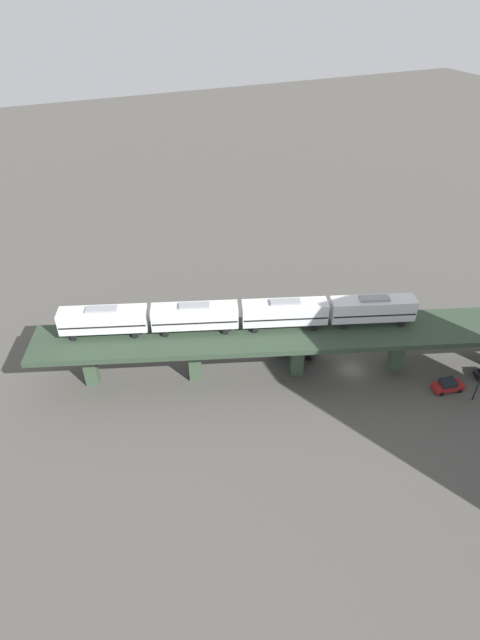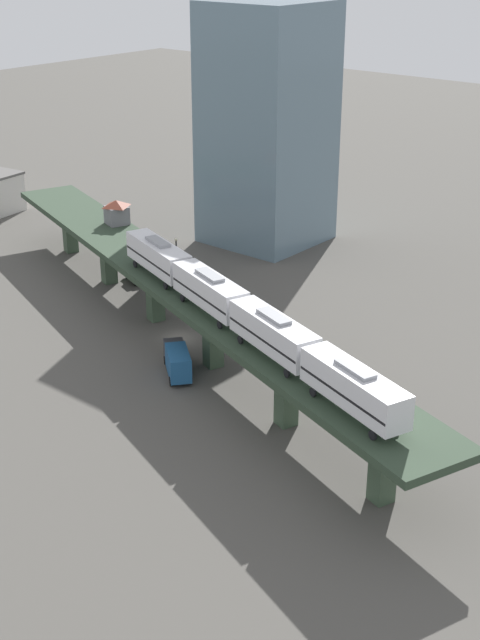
# 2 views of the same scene
# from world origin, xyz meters

# --- Properties ---
(ground_plane) EXTENTS (400.00, 400.00, 0.00)m
(ground_plane) POSITION_xyz_m (0.00, 0.00, 0.00)
(ground_plane) COLOR #4C4944
(elevated_viaduct) EXTENTS (38.83, 89.47, 7.63)m
(elevated_viaduct) POSITION_xyz_m (-0.06, -0.17, 6.55)
(elevated_viaduct) COLOR #2C3D2C
(elevated_viaduct) RESTS_ON ground
(subway_train) EXTENTS (19.37, 47.84, 4.45)m
(subway_train) POSITION_xyz_m (-6.98, -15.39, 10.17)
(subway_train) COLOR silver
(subway_train) RESTS_ON elevated_viaduct
(signal_hut) EXTENTS (4.11, 4.11, 3.40)m
(signal_hut) POSITION_xyz_m (10.11, 21.20, 9.43)
(signal_hut) COLOR slate
(signal_hut) RESTS_ON elevated_viaduct
(street_car_black) EXTENTS (3.25, 4.75, 1.89)m
(street_car_black) POSITION_xyz_m (9.85, 17.56, 0.94)
(street_car_black) COLOR black
(street_car_black) RESTS_ON ground
(street_car_red) EXTENTS (2.63, 4.67, 1.89)m
(street_car_red) POSITION_xyz_m (9.28, 10.05, 0.94)
(street_car_red) COLOR #AD1E1E
(street_car_red) RESTS_ON ground
(delivery_truck) EXTENTS (6.27, 7.02, 3.20)m
(delivery_truck) POSITION_xyz_m (-7.03, -6.40, 1.76)
(delivery_truck) COLOR #333338
(delivery_truck) RESTS_ON ground
(street_lamp) EXTENTS (0.44, 0.44, 6.94)m
(street_lamp) POSITION_xyz_m (12.27, 12.01, 4.11)
(street_lamp) COLOR black
(street_lamp) RESTS_ON ground
(office_tower) EXTENTS (16.00, 16.00, 36.00)m
(office_tower) POSITION_xyz_m (36.03, 15.22, 18.00)
(office_tower) COLOR slate
(office_tower) RESTS_ON ground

